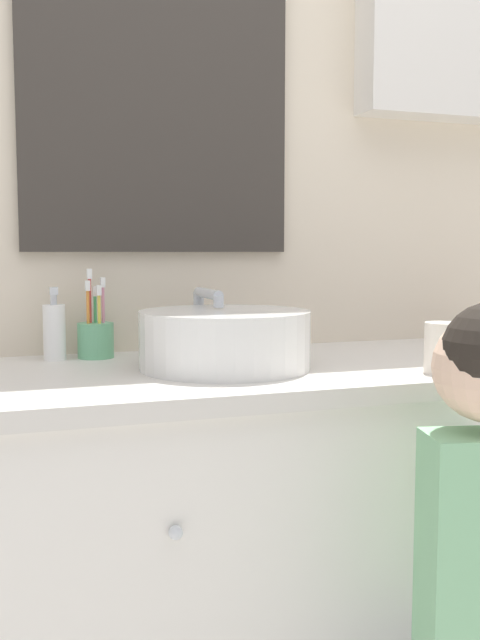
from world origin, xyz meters
The scene contains 6 objects.
wall_back centered at (0.03, 0.62, 1.28)m, with size 3.20×0.18×2.50m.
vanity_counter centered at (0.00, 0.31, 0.39)m, with size 1.41×0.58×0.78m.
sink_basin centered at (-0.15, 0.30, 0.84)m, with size 0.34×0.40×0.15m.
toothbrush_holder centered at (-0.38, 0.52, 0.83)m, with size 0.08×0.08×0.20m.
soap_dispenser centered at (-0.47, 0.52, 0.84)m, with size 0.05×0.05×0.16m.
drinking_cup centered at (0.23, 0.11, 0.83)m, with size 0.07×0.07×0.10m, color silver.
Camera 1 is at (-0.58, -1.06, 1.02)m, focal length 40.00 mm.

